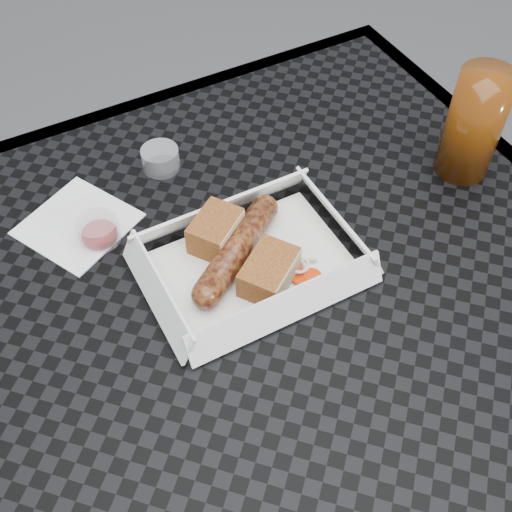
{
  "coord_description": "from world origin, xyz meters",
  "views": [
    {
      "loc": [
        -0.24,
        -0.38,
        1.34
      ],
      "look_at": [
        -0.02,
        0.03,
        0.78
      ],
      "focal_mm": 45.0,
      "sensor_mm": 36.0,
      "label": 1
    }
  ],
  "objects_px": {
    "food_tray": "(252,265)",
    "drink_glass": "(474,125)",
    "patio_table": "(279,318)",
    "bratwurst": "(237,249)"
  },
  "relations": [
    {
      "from": "food_tray",
      "to": "drink_glass",
      "type": "relative_size",
      "value": 1.48
    },
    {
      "from": "patio_table",
      "to": "food_tray",
      "type": "xyz_separation_m",
      "value": [
        -0.02,
        0.04,
        0.08
      ]
    },
    {
      "from": "food_tray",
      "to": "bratwurst",
      "type": "xyz_separation_m",
      "value": [
        -0.01,
        0.02,
        0.02
      ]
    },
    {
      "from": "patio_table",
      "to": "bratwurst",
      "type": "xyz_separation_m",
      "value": [
        -0.03,
        0.05,
        0.1
      ]
    },
    {
      "from": "drink_glass",
      "to": "patio_table",
      "type": "bearing_deg",
      "value": -170.37
    },
    {
      "from": "bratwurst",
      "to": "drink_glass",
      "type": "xyz_separation_m",
      "value": [
        0.34,
        -0.0,
        0.05
      ]
    },
    {
      "from": "food_tray",
      "to": "bratwurst",
      "type": "distance_m",
      "value": 0.03
    },
    {
      "from": "drink_glass",
      "to": "bratwurst",
      "type": "bearing_deg",
      "value": 179.83
    },
    {
      "from": "patio_table",
      "to": "food_tray",
      "type": "relative_size",
      "value": 3.64
    },
    {
      "from": "patio_table",
      "to": "bratwurst",
      "type": "bearing_deg",
      "value": 119.03
    }
  ]
}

